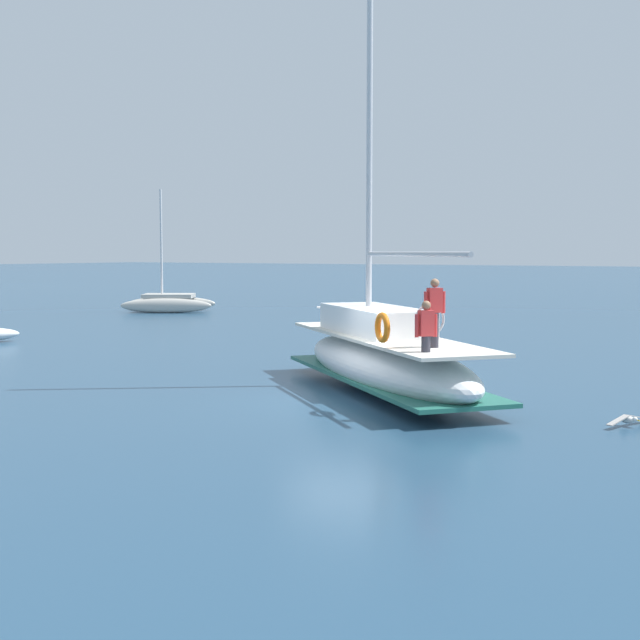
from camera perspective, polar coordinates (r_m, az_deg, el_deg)
The scene contains 4 objects.
ground_plane at distance 20.46m, azimuth 1.26°, elevation -5.61°, with size 400.00×400.00×0.00m, color navy.
main_sailboat at distance 21.93m, azimuth 4.39°, elevation -2.52°, with size 8.04×8.87×13.68m.
moored_cutter_left at distance 51.73m, azimuth -10.29°, elevation 1.24°, with size 5.12×6.00×7.42m.
seagull at distance 18.75m, azimuth 20.25°, elevation -6.37°, with size 1.25×0.59×0.18m.
Camera 1 is at (-17.39, -10.14, 3.66)m, focal length 46.88 mm.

